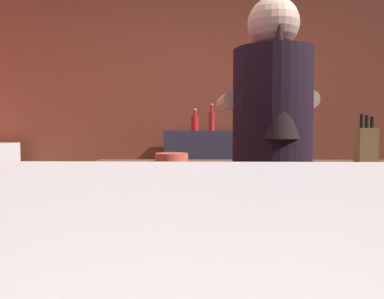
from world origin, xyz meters
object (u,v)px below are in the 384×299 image
Objects in this scene: bartender at (272,163)px; bottle_olive_oil at (212,120)px; mixing_bowl at (172,158)px; chefs_knife at (309,164)px; bottle_vinegar at (195,122)px; knife_block at (366,145)px.

bartender is 6.89× the size of bottle_olive_oil.
chefs_knife is at bearing -10.70° from mixing_bowl.
bartender is 1.79m from bottle_vinegar.
bottle_vinegar is (-0.36, 1.74, 0.21)m from bartender.
chefs_knife is (0.76, -0.14, -0.02)m from mixing_bowl.
bartender reaches higher than bottle_vinegar.
chefs_knife is (0.28, 0.41, -0.04)m from bartender.
knife_block is 1.63m from bottle_vinegar.
mixing_bowl is 1.27m from bottle_olive_oil.
knife_block is at bearing -57.76° from bartender.
bottle_olive_oil is (-0.49, 1.36, 0.27)m from chefs_knife.
bottle_vinegar reaches higher than mixing_bowl.
bottle_vinegar is at bearing 84.39° from mixing_bowl.
bottle_olive_oil reaches higher than knife_block.
bottle_vinegar is (-0.64, 1.33, 0.25)m from chefs_knife.
bottle_olive_oil is 1.23× the size of bottle_vinegar.
mixing_bowl is 0.80× the size of bottle_olive_oil.
bartender is 0.73m from mixing_bowl.
chefs_knife is 1.22× the size of bottle_vinegar.
bartender reaches higher than mixing_bowl.
bottle_olive_oil is (-0.80, 1.34, 0.17)m from knife_block.
mixing_bowl is (-1.07, 0.12, -0.08)m from knife_block.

